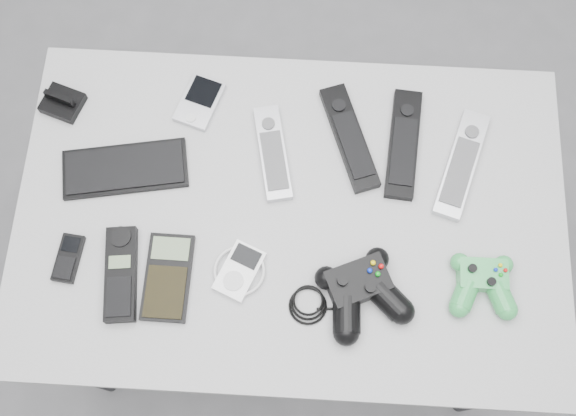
# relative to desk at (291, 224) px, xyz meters

# --- Properties ---
(floor) EXTENTS (3.50, 3.50, 0.00)m
(floor) POSITION_rel_desk_xyz_m (-0.05, -0.07, -0.66)
(floor) COLOR slate
(floor) RESTS_ON ground
(desk) EXTENTS (1.08, 0.69, 0.72)m
(desk) POSITION_rel_desk_xyz_m (0.00, 0.00, 0.00)
(desk) COLOR gray
(desk) RESTS_ON floor
(pda_keyboard) EXTENTS (0.26, 0.15, 0.02)m
(pda_keyboard) POSITION_rel_desk_xyz_m (-0.33, 0.07, 0.07)
(pda_keyboard) COLOR black
(pda_keyboard) RESTS_ON desk
(dock_bracket) EXTENTS (0.09, 0.09, 0.04)m
(dock_bracket) POSITION_rel_desk_xyz_m (-0.48, 0.21, 0.08)
(dock_bracket) COLOR black
(dock_bracket) RESTS_ON desk
(pda) EXTENTS (0.10, 0.13, 0.02)m
(pda) POSITION_rel_desk_xyz_m (-0.20, 0.23, 0.07)
(pda) COLOR #AEAEB5
(pda) RESTS_ON desk
(remote_silver_a) EXTENTS (0.09, 0.21, 0.02)m
(remote_silver_a) POSITION_rel_desk_xyz_m (-0.04, 0.12, 0.07)
(remote_silver_a) COLOR #AEAEB5
(remote_silver_a) RESTS_ON desk
(remote_black_a) EXTENTS (0.13, 0.24, 0.02)m
(remote_black_a) POSITION_rel_desk_xyz_m (0.11, 0.17, 0.07)
(remote_black_a) COLOR black
(remote_black_a) RESTS_ON desk
(remote_black_b) EXTENTS (0.08, 0.24, 0.02)m
(remote_black_b) POSITION_rel_desk_xyz_m (0.22, 0.16, 0.07)
(remote_black_b) COLOR black
(remote_black_b) RESTS_ON desk
(remote_silver_b) EXTENTS (0.12, 0.24, 0.02)m
(remote_silver_b) POSITION_rel_desk_xyz_m (0.33, 0.12, 0.07)
(remote_silver_b) COLOR #B7B8BE
(remote_silver_b) RESTS_ON desk
(mobile_phone) EXTENTS (0.05, 0.10, 0.02)m
(mobile_phone) POSITION_rel_desk_xyz_m (-0.42, -0.12, 0.07)
(mobile_phone) COLOR black
(mobile_phone) RESTS_ON desk
(cordless_handset) EXTENTS (0.08, 0.19, 0.03)m
(cordless_handset) POSITION_rel_desk_xyz_m (-0.31, -0.14, 0.08)
(cordless_handset) COLOR black
(cordless_handset) RESTS_ON desk
(calculator) EXTENTS (0.09, 0.17, 0.02)m
(calculator) POSITION_rel_desk_xyz_m (-0.22, -0.14, 0.07)
(calculator) COLOR black
(calculator) RESTS_ON desk
(mp3_player) EXTENTS (0.13, 0.14, 0.02)m
(mp3_player) POSITION_rel_desk_xyz_m (-0.09, -0.12, 0.07)
(mp3_player) COLOR white
(mp3_player) RESTS_ON desk
(controller_black) EXTENTS (0.31, 0.26, 0.05)m
(controller_black) POSITION_rel_desk_xyz_m (0.14, -0.15, 0.09)
(controller_black) COLOR black
(controller_black) RESTS_ON desk
(controller_green) EXTENTS (0.13, 0.13, 0.04)m
(controller_green) POSITION_rel_desk_xyz_m (0.36, -0.12, 0.08)
(controller_green) COLOR green
(controller_green) RESTS_ON desk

